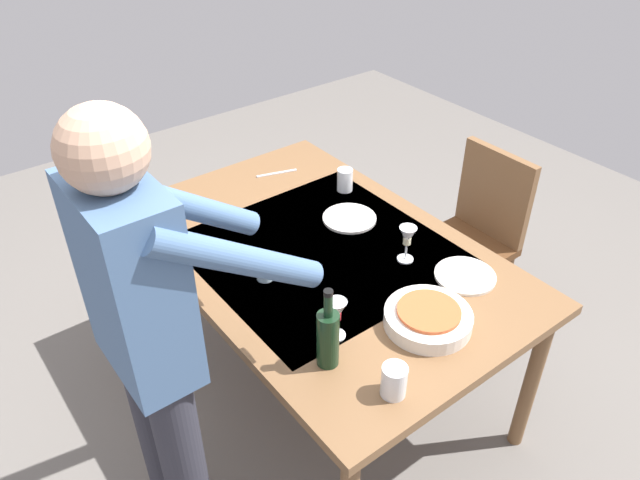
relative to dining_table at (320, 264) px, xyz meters
The scene contains 15 objects.
ground_plane 0.71m from the dining_table, ahead, with size 6.00×6.00×0.00m, color #66605B.
dining_table is the anchor object (origin of this frame).
chair_near 0.94m from the dining_table, 93.67° to the right, with size 0.40×0.40×0.91m.
person_server 0.88m from the dining_table, 107.10° to the left, with size 0.42×0.61×1.69m.
wine_bottle 0.63m from the dining_table, 144.84° to the left, with size 0.07×0.07×0.30m.
wine_glass_left 0.52m from the dining_table, 148.93° to the left, with size 0.07×0.07×0.15m.
wine_glass_right 0.38m from the dining_table, 138.04° to the right, with size 0.07×0.07×0.15m.
water_cup_near_left 0.77m from the dining_table, 159.34° to the left, with size 0.08×0.08×0.11m, color silver.
water_cup_near_right 0.30m from the dining_table, 93.32° to the left, with size 0.06×0.06×0.11m, color silver.
water_cup_far_left 0.50m from the dining_table, 51.08° to the right, with size 0.07×0.07×0.11m, color silver.
serving_bowl_pasta 0.57m from the dining_table, behind, with size 0.30×0.30×0.07m.
dinner_plate_near 0.27m from the dining_table, 66.99° to the right, with size 0.23×0.23×0.01m, color silver.
dinner_plate_far 0.58m from the dining_table, 144.77° to the right, with size 0.23×0.23×0.01m, color silver.
table_knife 0.66m from the dining_table, 18.94° to the right, with size 0.01×0.20×0.01m, color silver.
table_fork 0.43m from the dining_table, 55.20° to the left, with size 0.01×0.18×0.01m, color silver.
Camera 1 is at (-1.55, 1.19, 2.22)m, focal length 34.27 mm.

